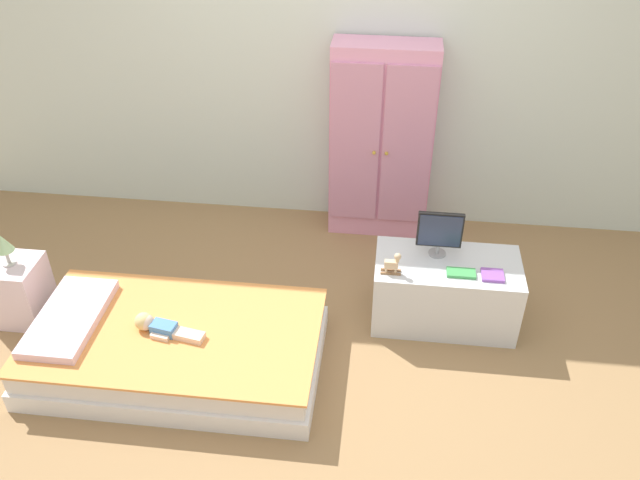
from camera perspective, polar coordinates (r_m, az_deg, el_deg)
ground_plane at (r=3.72m, az=-1.01°, el=-10.83°), size 10.00×10.00×0.02m
back_wall at (r=4.33m, az=1.67°, el=17.71°), size 6.40×0.05×2.70m
bed at (r=3.71m, az=-12.25°, el=-9.02°), size 1.56×0.87×0.25m
pillow at (r=3.82m, az=-20.86°, el=-6.28°), size 0.32×0.62×0.05m
doll at (r=3.61m, az=-13.97°, el=-7.19°), size 0.39×0.15×0.10m
nightstand at (r=4.25m, az=-24.56°, el=-3.99°), size 0.29×0.29×0.40m
table_lamp at (r=4.06m, az=-25.70°, el=-0.37°), size 0.10×0.10×0.20m
wardrobe at (r=4.42m, az=5.31°, el=8.39°), size 0.67×0.29×1.34m
tv_stand at (r=3.91m, az=10.73°, el=-4.35°), size 0.82×0.43×0.42m
tv_monitor at (r=3.75m, az=10.31°, el=0.72°), size 0.25×0.10×0.28m
rocking_horse_toy at (r=3.63m, az=6.34°, el=-2.02°), size 0.11×0.04×0.13m
book_green at (r=3.71m, az=12.10°, el=-2.80°), size 0.16×0.08×0.02m
book_purple at (r=3.74m, az=14.69°, el=-2.96°), size 0.12×0.11×0.02m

